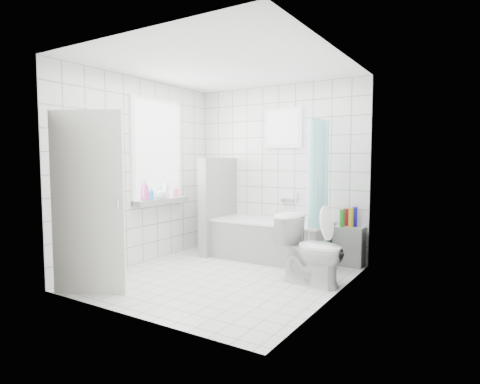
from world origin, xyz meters
The scene contains 19 objects.
ground centered at (0.00, 0.00, 0.00)m, with size 3.00×3.00×0.00m, color white.
ceiling centered at (0.00, 0.00, 2.60)m, with size 3.00×3.00×0.00m, color white.
wall_back centered at (0.00, 1.50, 1.30)m, with size 2.80×0.02×2.60m, color white.
wall_front centered at (0.00, -1.50, 1.30)m, with size 2.80×0.02×2.60m, color white.
wall_left centered at (-1.40, 0.00, 1.30)m, with size 0.02×3.00×2.60m, color white.
wall_right centered at (1.40, 0.00, 1.30)m, with size 0.02×3.00×2.60m, color white.
window_left centered at (-1.35, 0.30, 1.60)m, with size 0.01×0.90×1.40m, color white.
window_back centered at (0.10, 1.46, 1.95)m, with size 0.50×0.01×0.50m, color white.
window_sill centered at (-1.31, 0.30, 0.86)m, with size 0.18×1.02×0.08m, color white.
door centered at (-0.90, -1.29, 1.00)m, with size 0.04×0.80×2.00m, color silver.
bathtub centered at (0.08, 1.12, 0.29)m, with size 1.69×0.77×0.58m.
partition_wall centered at (-0.83, 1.07, 0.75)m, with size 0.15×0.85×1.50m, color white.
tiled_ledge centered at (1.16, 1.38, 0.28)m, with size 0.40×0.24×0.55m, color white.
toilet centered at (1.03, 0.34, 0.41)m, with size 0.46×0.80×0.82m, color white.
curtain_rod centered at (0.86, 1.10, 2.00)m, with size 0.02×0.02×0.80m, color silver.
shower_curtain centered at (0.86, 0.97, 1.10)m, with size 0.14×0.48×1.78m, color #53F5F3, non-canonical shape.
tub_faucet centered at (0.18, 1.46, 0.85)m, with size 0.18×0.06×0.06m, color silver.
sill_bottles centered at (-1.30, 0.23, 1.02)m, with size 0.20×0.79×0.29m.
ledge_bottles centered at (1.16, 1.34, 0.68)m, with size 0.21×0.18×0.28m.
Camera 1 is at (2.78, -4.07, 1.47)m, focal length 30.00 mm.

